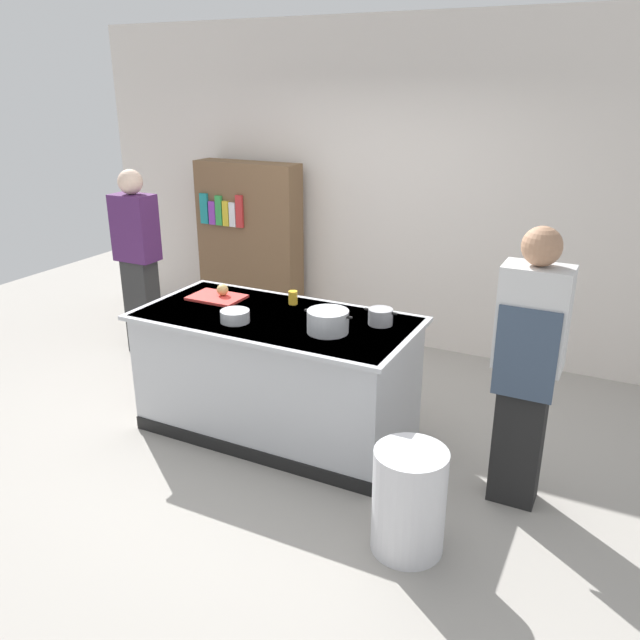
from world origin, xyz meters
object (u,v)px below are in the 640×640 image
juice_cup (293,298)px  person_chef (527,364)px  onion (222,290)px  bookshelf (250,246)px  stock_pot (328,321)px  sauce_pan (380,317)px  mixing_bowl (235,316)px  trash_bin (409,501)px  person_guest (138,259)px

juice_cup → person_chef: bearing=-11.6°
onion → bookshelf: size_ratio=0.05×
onion → stock_pot: (1.03, -0.28, 0.01)m
sauce_pan → mixing_bowl: sauce_pan is taller
mixing_bowl → juice_cup: bearing=71.2°
bookshelf → stock_pot: bearing=-46.1°
mixing_bowl → bookshelf: (-1.17, 2.01, -0.09)m
bookshelf → onion: bearing=-63.7°
sauce_pan → mixing_bowl: size_ratio=1.16×
onion → person_chef: bearing=-6.1°
bookshelf → trash_bin: bearing=-44.3°
onion → person_guest: size_ratio=0.05×
person_chef → bookshelf: person_chef is taller
trash_bin → person_chef: size_ratio=0.36×
stock_pot → bookshelf: 2.64m
sauce_pan → person_chef: (1.01, -0.26, -0.04)m
sauce_pan → person_guest: person_guest is taller
juice_cup → person_chef: 1.78m
stock_pot → sauce_pan: bearing=48.9°
stock_pot → person_chef: bearing=1.5°
trash_bin → onion: bearing=152.4°
sauce_pan → bookshelf: bearing=142.2°
stock_pot → onion: bearing=164.8°
trash_bin → person_chef: person_chef is taller
person_chef → person_guest: bearing=76.0°
sauce_pan → bookshelf: bookshelf is taller
stock_pot → trash_bin: bearing=-39.8°
mixing_bowl → bookshelf: 2.33m
stock_pot → sauce_pan: 0.39m
sauce_pan → stock_pot: bearing=-131.1°
mixing_bowl → juice_cup: size_ratio=2.01×
person_chef → person_guest: size_ratio=1.00×
person_chef → juice_cup: bearing=77.0°
sauce_pan → mixing_bowl: (-0.90, -0.40, -0.01)m
mixing_bowl → onion: bearing=133.7°
onion → trash_bin: bearing=-27.6°
trash_bin → bookshelf: 3.75m
stock_pot → person_guest: (-2.36, 0.84, -0.06)m
juice_cup → bookshelf: bookshelf is taller
stock_pot → sauce_pan: size_ratio=1.46×
stock_pot → juice_cup: bearing=140.6°
stock_pot → sauce_pan: stock_pot is taller
sauce_pan → person_chef: 1.05m
sauce_pan → mixing_bowl: bearing=-156.0°
sauce_pan → bookshelf: 2.63m
stock_pot → juice_cup: size_ratio=3.41×
person_guest → stock_pot: bearing=58.0°
juice_cup → bookshelf: (-1.35, 1.51, -0.10)m
juice_cup → stock_pot: bearing=-39.4°
trash_bin → person_guest: person_guest is taller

